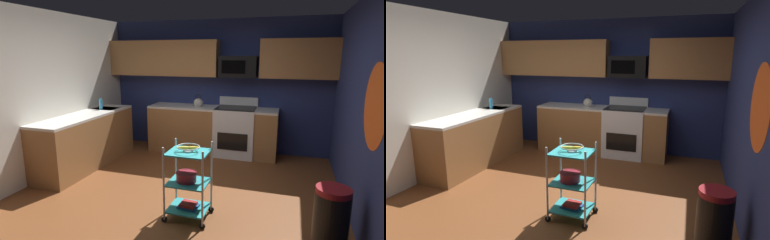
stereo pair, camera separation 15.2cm
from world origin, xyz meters
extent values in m
cube|color=brown|center=(0.00, 0.00, -0.02)|extent=(4.40, 4.80, 0.04)
cube|color=navy|center=(0.00, 2.43, 1.30)|extent=(4.52, 0.06, 2.60)
cube|color=silver|center=(-2.23, 0.00, 1.30)|extent=(0.06, 4.80, 2.60)
cube|color=navy|center=(2.23, 0.00, 1.30)|extent=(0.06, 4.80, 2.60)
cylinder|color=#E5591E|center=(2.20, -0.39, 1.45)|extent=(0.00, 0.83, 0.83)
cube|color=#9E6B3D|center=(0.00, 2.10, 0.44)|extent=(2.51, 0.60, 0.88)
cube|color=silver|center=(0.00, 2.10, 0.90)|extent=(2.51, 0.60, 0.04)
cube|color=#9E6B3D|center=(-1.90, 0.73, 0.44)|extent=(0.60, 2.14, 0.88)
cube|color=silver|center=(-1.90, 0.73, 0.90)|extent=(0.60, 2.14, 0.04)
cube|color=#B7BABC|center=(-1.90, 1.35, 0.84)|extent=(0.44, 0.36, 0.16)
cube|color=white|center=(0.47, 2.10, 0.46)|extent=(0.76, 0.64, 0.92)
cube|color=black|center=(0.47, 1.78, 0.35)|extent=(0.56, 0.01, 0.32)
cube|color=white|center=(0.47, 2.39, 1.01)|extent=(0.76, 0.06, 0.18)
cube|color=black|center=(0.47, 2.10, 0.93)|extent=(0.72, 0.60, 0.02)
cube|color=#9E6B3D|center=(-1.07, 2.23, 1.85)|extent=(2.27, 0.33, 0.70)
cube|color=#9E6B3D|center=(1.53, 2.23, 1.85)|extent=(1.33, 0.33, 0.70)
cube|color=black|center=(0.47, 2.21, 1.70)|extent=(0.70, 0.38, 0.40)
cube|color=black|center=(0.41, 2.02, 1.70)|extent=(0.44, 0.01, 0.24)
cylinder|color=silver|center=(0.13, -0.61, 0.47)|extent=(0.02, 0.02, 0.88)
cylinder|color=black|center=(0.13, -0.61, 0.04)|extent=(0.07, 0.02, 0.07)
cylinder|color=silver|center=(0.59, -0.61, 0.47)|extent=(0.02, 0.02, 0.88)
cylinder|color=black|center=(0.59, -0.61, 0.04)|extent=(0.07, 0.02, 0.07)
cylinder|color=silver|center=(0.13, -0.21, 0.47)|extent=(0.02, 0.02, 0.88)
cylinder|color=black|center=(0.13, -0.21, 0.04)|extent=(0.07, 0.02, 0.07)
cylinder|color=silver|center=(0.59, -0.21, 0.47)|extent=(0.02, 0.02, 0.88)
cylinder|color=black|center=(0.59, -0.21, 0.04)|extent=(0.07, 0.02, 0.07)
cube|color=teal|center=(0.36, -0.41, 0.12)|extent=(0.47, 0.40, 0.02)
cube|color=teal|center=(0.36, -0.41, 0.45)|extent=(0.47, 0.40, 0.02)
cube|color=teal|center=(0.36, -0.41, 0.82)|extent=(0.47, 0.40, 0.02)
torus|color=silver|center=(0.36, -0.41, 0.89)|extent=(0.27, 0.27, 0.01)
cylinder|color=silver|center=(0.36, -0.41, 0.84)|extent=(0.12, 0.12, 0.02)
ellipsoid|color=yellow|center=(0.40, -0.40, 0.87)|extent=(0.17, 0.09, 0.04)
ellipsoid|color=yellow|center=(0.31, -0.43, 0.87)|extent=(0.17, 0.09, 0.04)
cylinder|color=maroon|center=(0.33, -0.41, 0.51)|extent=(0.24, 0.24, 0.11)
torus|color=maroon|center=(0.33, -0.41, 0.57)|extent=(0.25, 0.25, 0.01)
cube|color=#1E4C8C|center=(0.36, -0.41, 0.14)|extent=(0.25, 0.21, 0.02)
cube|color=#B22626|center=(0.36, -0.41, 0.17)|extent=(0.20, 0.17, 0.03)
sphere|color=beige|center=(-0.29, 2.10, 0.99)|extent=(0.18, 0.18, 0.18)
sphere|color=black|center=(-0.29, 2.10, 1.08)|extent=(0.03, 0.03, 0.03)
cone|color=beige|center=(-0.21, 2.10, 1.01)|extent=(0.09, 0.04, 0.06)
torus|color=black|center=(-0.29, 2.10, 1.10)|extent=(0.12, 0.01, 0.12)
cylinder|color=#2D8CBF|center=(-1.91, 1.21, 1.02)|extent=(0.06, 0.06, 0.20)
cylinder|color=black|center=(1.90, -0.56, 0.30)|extent=(0.34, 0.34, 0.60)
cylinder|color=maroon|center=(1.90, -0.56, 0.63)|extent=(0.33, 0.33, 0.06)
camera|label=1|loc=(1.44, -3.60, 1.93)|focal=28.62mm
camera|label=2|loc=(1.59, -3.55, 1.93)|focal=28.62mm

